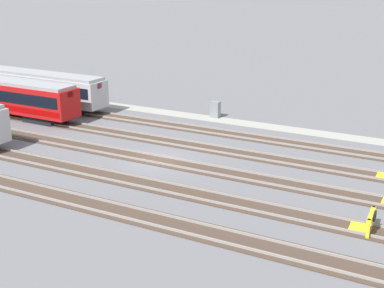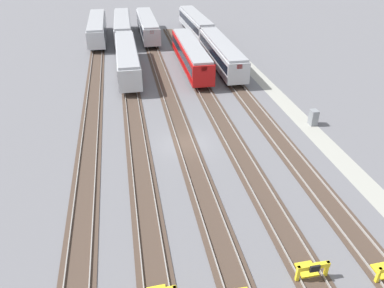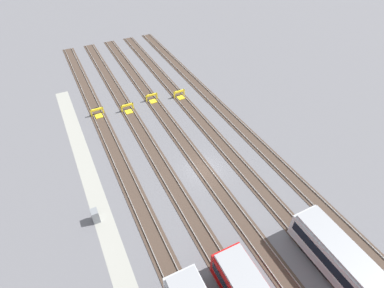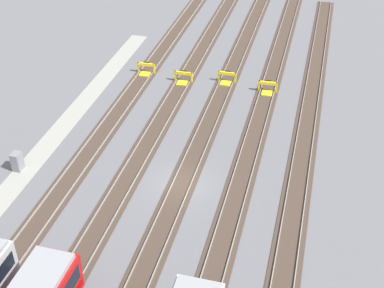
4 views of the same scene
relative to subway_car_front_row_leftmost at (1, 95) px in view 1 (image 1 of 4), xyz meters
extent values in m
plane|color=slate|center=(-20.91, 4.46, -2.04)|extent=(400.00, 400.00, 0.00)
cube|color=#9E9E93|center=(-20.91, -8.50, -2.04)|extent=(54.00, 2.00, 0.01)
cube|color=#47382D|center=(-20.91, -4.48, -2.01)|extent=(90.00, 2.23, 0.06)
cube|color=gray|center=(-20.91, -3.76, -1.90)|extent=(90.00, 0.07, 0.15)
cube|color=gray|center=(-20.91, -5.20, -1.90)|extent=(90.00, 0.07, 0.15)
cube|color=#47382D|center=(-20.91, -0.01, -2.01)|extent=(90.00, 2.23, 0.06)
cube|color=gray|center=(-20.91, 0.71, -1.90)|extent=(90.00, 0.07, 0.15)
cube|color=gray|center=(-20.91, -0.73, -1.90)|extent=(90.00, 0.07, 0.15)
cube|color=#47382D|center=(-20.91, 4.46, -2.01)|extent=(90.00, 2.24, 0.06)
cube|color=gray|center=(-20.91, 5.18, -1.90)|extent=(90.00, 0.07, 0.15)
cube|color=gray|center=(-20.91, 3.74, -1.90)|extent=(90.00, 0.07, 0.15)
cube|color=#47382D|center=(-20.91, 8.93, -2.01)|extent=(90.00, 2.23, 0.06)
cube|color=gray|center=(-20.91, 9.65, -1.90)|extent=(90.00, 0.07, 0.15)
cube|color=gray|center=(-20.91, 8.21, -1.90)|extent=(90.00, 0.07, 0.15)
cube|color=#47382D|center=(-20.91, 13.40, -2.01)|extent=(90.00, 2.23, 0.06)
cube|color=gray|center=(-20.91, 14.11, -1.90)|extent=(90.00, 0.07, 0.15)
cube|color=gray|center=(-20.91, 12.68, -1.90)|extent=(90.00, 0.07, 0.15)
cube|color=#B71414|center=(0.00, 0.00, 0.01)|extent=(18.02, 2.95, 2.70)
cube|color=black|center=(0.00, 0.00, 0.33)|extent=(17.30, 2.98, 1.08)
cube|color=#A80505|center=(0.00, 0.00, -0.75)|extent=(17.66, 2.97, 0.54)
cube|color=#999BA0|center=(0.00, 0.00, 1.51)|extent=(17.48, 2.66, 0.30)
cube|color=red|center=(-8.96, 0.07, 1.01)|extent=(0.09, 0.70, 0.56)
cube|color=black|center=(-5.58, 0.05, -1.69)|extent=(3.62, 2.27, 0.70)
cube|color=#B7BABF|center=(0.00, -4.44, 0.01)|extent=(18.03, 3.03, 2.70)
cube|color=black|center=(0.00, -4.44, 0.33)|extent=(17.31, 3.06, 1.08)
cube|color=#A8AAAF|center=(0.00, -4.44, -0.75)|extent=(17.67, 3.06, 0.54)
cube|color=#999BA0|center=(0.00, -4.44, 1.51)|extent=(17.49, 2.74, 0.30)
cube|color=red|center=(-8.96, -4.33, 1.01)|extent=(0.09, 0.70, 0.56)
cube|color=black|center=(-5.58, -4.37, -1.69)|extent=(3.63, 2.29, 0.70)
cube|color=yellow|center=(-37.71, 9.83, -1.46)|extent=(0.19, 0.19, 1.15)
cube|color=yellow|center=(-37.64, 8.03, -1.46)|extent=(0.19, 0.19, 1.15)
cube|color=yellow|center=(-37.68, 8.93, -1.04)|extent=(0.32, 2.01, 0.30)
cube|color=yellow|center=(-37.13, 8.95, -1.95)|extent=(1.14, 1.13, 0.18)
cube|color=black|center=(-37.86, 8.92, -1.04)|extent=(0.15, 0.60, 0.44)
cube|color=gray|center=(-19.42, -9.14, -1.24)|extent=(0.90, 0.70, 1.60)
cube|color=#333338|center=(-19.42, -9.50, -1.00)|extent=(0.70, 0.04, 0.36)
camera|label=1|loc=(-41.53, 37.32, 11.82)|focal=50.00mm
camera|label=2|loc=(-50.94, 9.63, 15.80)|focal=35.00mm
camera|label=3|loc=(1.72, -8.52, 24.81)|focal=28.00mm
camera|label=4|loc=(10.96, 13.57, 24.82)|focal=50.00mm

